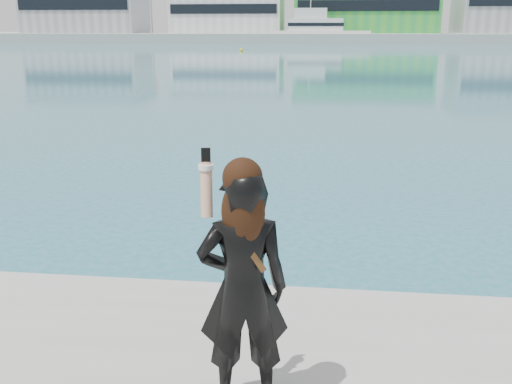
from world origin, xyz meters
TOP-DOWN VIEW (x-y plane):
  - far_quay at (0.00, 130.00)m, footprint 320.00×40.00m
  - warehouse_grey_left at (-55.00, 127.98)m, footprint 26.52×16.36m
  - warehouse_white at (-22.00, 127.98)m, footprint 24.48×15.35m
  - warehouse_green at (8.00, 127.98)m, footprint 30.60×16.36m
  - flagpole_left at (-37.91, 121.00)m, footprint 1.28×0.16m
  - flagpole_right at (22.09, 121.00)m, footprint 1.28×0.16m
  - motor_yacht at (-1.83, 115.18)m, footprint 19.52×6.06m
  - buoy_far at (-11.87, 76.90)m, footprint 0.50×0.50m
  - woman at (-0.70, -0.78)m, footprint 0.65×0.49m

SIDE VIEW (x-z plane):
  - buoy_far at x=-11.87m, z-range -0.25..0.25m
  - far_quay at x=0.00m, z-range 0.00..2.00m
  - woman at x=-0.70m, z-range 0.81..2.51m
  - motor_yacht at x=-1.83m, z-range -1.98..7.05m
  - flagpole_left at x=-37.91m, z-range 2.54..10.54m
  - flagpole_right at x=22.09m, z-range 2.54..10.54m
  - warehouse_white at x=-22.00m, z-range 2.01..11.51m
  - warehouse_green at x=8.00m, z-range 2.01..12.51m
  - warehouse_grey_left at x=-55.00m, z-range 2.01..13.51m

